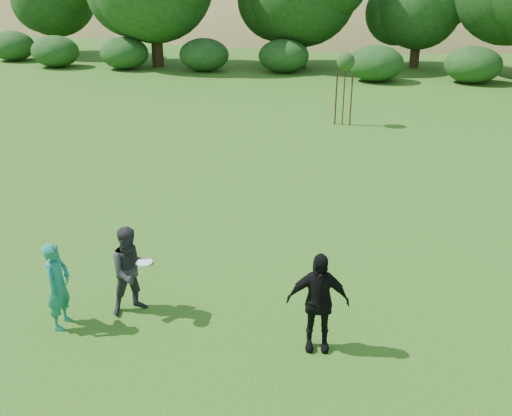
% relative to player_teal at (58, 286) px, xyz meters
% --- Properties ---
extents(ground, '(120.00, 120.00, 0.00)m').
position_rel_player_teal_xyz_m(ground, '(2.55, 0.47, -0.79)').
color(ground, '#19470C').
rests_on(ground, ground).
extents(player_teal, '(0.43, 0.61, 1.58)m').
position_rel_player_teal_xyz_m(player_teal, '(0.00, 0.00, 0.00)').
color(player_teal, '#1B7A63').
rests_on(player_teal, ground).
extents(player_grey, '(1.01, 1.01, 1.65)m').
position_rel_player_teal_xyz_m(player_grey, '(0.99, 0.76, 0.03)').
color(player_grey, '#29292B').
rests_on(player_grey, ground).
extents(player_black, '(1.07, 0.62, 1.71)m').
position_rel_player_teal_xyz_m(player_black, '(4.36, 0.52, 0.07)').
color(player_black, black).
rests_on(player_black, ground).
extents(frisbee, '(0.27, 0.27, 0.04)m').
position_rel_player_teal_xyz_m(frisbee, '(1.36, 0.57, 0.34)').
color(frisbee, white).
rests_on(frisbee, ground).
extents(sapling, '(0.70, 0.70, 2.85)m').
position_rel_player_teal_xyz_m(sapling, '(2.95, 15.37, 1.63)').
color(sapling, '#372015').
rests_on(sapling, ground).
extents(hillside, '(150.00, 72.00, 52.00)m').
position_rel_player_teal_xyz_m(hillside, '(1.99, 68.92, -12.76)').
color(hillside, olive).
rests_on(hillside, ground).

